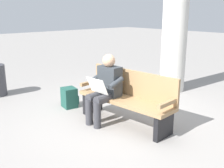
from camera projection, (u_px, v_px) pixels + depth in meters
ground_plane at (124, 123)px, 4.70m from camera, size 40.00×40.00×0.00m
bench_near at (127, 97)px, 4.63m from camera, size 1.83×0.62×0.90m
person_seated at (105, 87)px, 4.62m from camera, size 0.59×0.59×1.18m
backpack at (70, 98)px, 5.44m from camera, size 0.34×0.33×0.40m
support_pillar at (176, 12)px, 6.19m from camera, size 0.59×0.59×3.70m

